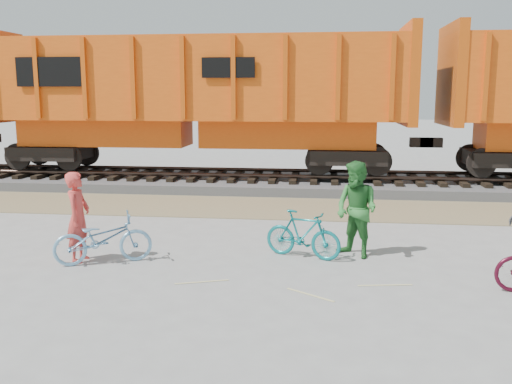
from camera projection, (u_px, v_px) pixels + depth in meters
ground at (267, 270)px, 10.10m from camera, size 120.00×120.00×0.00m
gravel_strip at (287, 208)px, 15.48m from camera, size 120.00×3.00×0.02m
ballast_bed at (294, 183)px, 18.88m from camera, size 120.00×4.00×0.30m
track at (295, 173)px, 18.82m from camera, size 120.00×2.60×0.24m
hopper_car_center at (195, 96)px, 18.78m from camera, size 14.00×3.13×4.65m
bicycle_blue at (103, 239)px, 10.42m from camera, size 1.86×1.29×0.93m
bicycle_teal at (303, 234)px, 10.78m from camera, size 1.57×0.93×0.91m
person_solo at (78, 217)px, 10.51m from camera, size 0.43×0.63×1.68m
person_man at (357, 210)px, 10.77m from camera, size 1.13×1.11×1.83m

